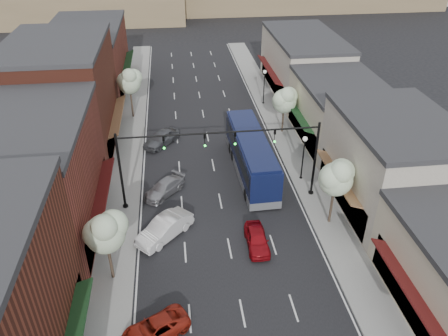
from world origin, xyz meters
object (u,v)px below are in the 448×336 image
object	(u,v)px
parked_car_a	(155,329)
parked_car_c	(164,188)
signal_mast_right	(288,150)
parked_car_d	(161,138)
tree_left_far	(129,81)
red_hatchback	(257,239)
tree_left_near	(105,231)
coach_bus	(251,154)
signal_mast_left	(149,159)
tree_right_far	(285,99)
parked_car_b	(165,228)
tree_right_near	(337,177)
lamp_post_far	(264,81)
lamp_post_near	(304,151)

from	to	relation	value
parked_car_a	parked_car_c	size ratio (longest dim) A/B	0.96
signal_mast_right	parked_car_d	xyz separation A→B (m)	(-10.57, 10.81, -3.85)
tree_left_far	red_hatchback	size ratio (longest dim) A/B	1.58
tree_left_near	coach_bus	world-z (taller)	tree_left_near
signal_mast_left	parked_car_d	bearing A→B (deg)	86.43
signal_mast_right	tree_right_far	xyz separation A→B (m)	(2.73, 11.95, -0.63)
tree_left_near	parked_car_b	distance (m)	6.32
tree_left_near	tree_left_far	bearing A→B (deg)	90.00
parked_car_c	parked_car_d	bearing A→B (deg)	133.10
parked_car_b	parked_car_c	bearing A→B (deg)	135.04
tree_right_near	parked_car_a	size ratio (longest dim) A/B	1.45
parked_car_b	parked_car_d	distance (m)	14.89
red_hatchback	parked_car_a	size ratio (longest dim) A/B	0.94
signal_mast_right	parked_car_a	world-z (taller)	signal_mast_right
lamp_post_far	parked_car_a	xyz separation A→B (m)	(-13.17, -32.96, -2.43)
parked_car_d	parked_car_c	bearing A→B (deg)	-48.29
signal_mast_left	tree_right_far	distance (m)	18.39
signal_mast_right	red_hatchback	distance (m)	8.01
tree_left_far	parked_car_b	xyz separation A→B (m)	(3.52, -22.02, -3.80)
signal_mast_right	coach_bus	xyz separation A→B (m)	(-2.25, 4.23, -2.65)
signal_mast_left	coach_bus	world-z (taller)	signal_mast_left
parked_car_c	tree_left_near	bearing A→B (deg)	-68.10
tree_right_near	parked_car_b	world-z (taller)	tree_right_near
signal_mast_left	tree_left_far	xyz separation A→B (m)	(-2.63, 17.95, -0.02)
red_hatchback	parked_car_c	distance (m)	10.22
tree_right_far	lamp_post_near	size ratio (longest dim) A/B	1.22
signal_mast_left	lamp_post_far	xyz separation A→B (m)	(13.42, 20.00, -1.62)
tree_right_far	lamp_post_far	size ratio (longest dim) A/B	1.22
parked_car_b	signal_mast_right	bearing A→B (deg)	66.53
signal_mast_left	tree_left_far	bearing A→B (deg)	98.35
tree_right_near	lamp_post_far	xyz separation A→B (m)	(-0.55, 24.06, -1.45)
signal_mast_right	tree_left_near	size ratio (longest dim) A/B	1.44
red_hatchback	parked_car_a	bearing A→B (deg)	-136.18
tree_right_far	parked_car_a	world-z (taller)	tree_right_far
parked_car_a	tree_right_near	bearing A→B (deg)	95.65
lamp_post_far	parked_car_d	distance (m)	15.87
signal_mast_right	tree_right_near	bearing A→B (deg)	-56.09
red_hatchback	tree_left_near	bearing A→B (deg)	-168.06
tree_left_far	lamp_post_near	xyz separation A→B (m)	(16.05, -15.44, -1.60)
signal_mast_right	signal_mast_left	size ratio (longest dim) A/B	1.00
parked_car_b	parked_car_c	world-z (taller)	parked_car_b
tree_left_far	tree_left_near	bearing A→B (deg)	-90.00
tree_left_near	parked_car_d	distance (m)	19.47
tree_left_near	parked_car_b	bearing A→B (deg)	48.57
lamp_post_far	coach_bus	world-z (taller)	lamp_post_far
signal_mast_right	parked_car_c	bearing A→B (deg)	170.74
parked_car_a	parked_car_d	bearing A→B (deg)	151.64
coach_bus	parked_car_c	xyz separation A→B (m)	(-8.11, -2.55, -1.36)
coach_bus	red_hatchback	bearing A→B (deg)	-98.98
parked_car_a	parked_car_b	size ratio (longest dim) A/B	0.84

